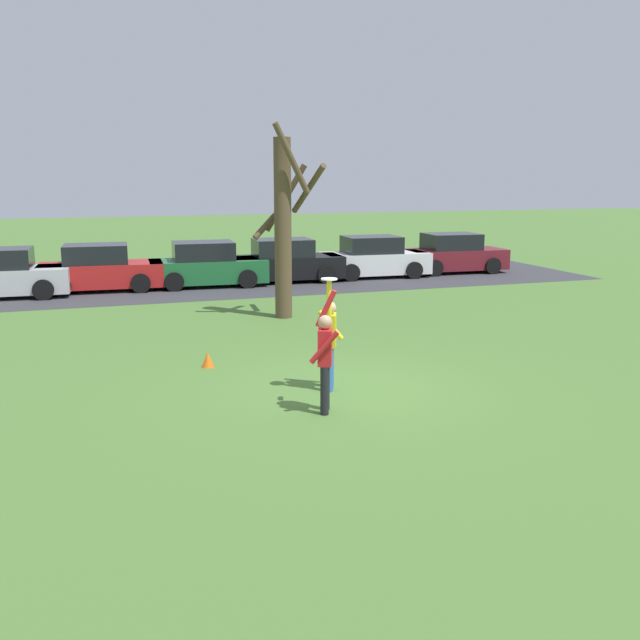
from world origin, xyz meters
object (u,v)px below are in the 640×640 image
parked_car_silver (2,275)px  person_catcher (330,338)px  parked_car_maroon (453,255)px  person_defender (325,355)px  parked_car_red (100,269)px  parked_car_green (207,266)px  bare_tree_tall (284,223)px  parked_car_black (286,262)px  parked_car_white (374,258)px  frisbee_disc (329,279)px  field_cone_orange (208,359)px

parked_car_silver → person_catcher: bearing=-59.4°
parked_car_silver → parked_car_maroon: size_ratio=1.00×
person_defender → parked_car_silver: person_defender is taller
parked_car_red → parked_car_green: (3.65, -0.16, 0.00)m
bare_tree_tall → parked_car_black: bearing=74.0°
parked_car_black → parked_car_white: size_ratio=1.00×
parked_car_silver → parked_car_red: bearing=11.4°
parked_car_silver → parked_car_green: size_ratio=1.00×
person_catcher → bare_tree_tall: (1.06, 6.83, 1.63)m
parked_car_silver → parked_car_white: size_ratio=1.00×
parked_car_green → parked_car_black: bearing=6.5°
person_defender → parked_car_green: 14.38m
parked_car_green → parked_car_white: 6.58m
frisbee_disc → parked_car_white: bearing=64.1°
parked_car_red → parked_car_black: same height
person_defender → field_cone_orange: bearing=44.6°
parked_car_green → parked_car_white: same height
parked_car_green → field_cone_orange: size_ratio=13.08×
person_catcher → parked_car_green: bearing=-157.1°
parked_car_maroon → parked_car_black: bearing=-174.9°
person_catcher → parked_car_red: 13.85m
field_cone_orange → frisbee_disc: bearing=-54.1°
person_catcher → parked_car_maroon: 17.00m
parked_car_red → parked_car_green: same height
parked_car_red → parked_car_green: bearing=0.5°
parked_car_red → parked_car_black: size_ratio=1.00×
frisbee_disc → parked_car_red: (-3.61, 13.56, -1.37)m
person_defender → parked_car_white: size_ratio=0.49×
parked_car_black → parked_car_white: same height
parked_car_white → field_cone_orange: size_ratio=13.08×
person_defender → bare_tree_tall: bare_tree_tall is taller
parked_car_black → bare_tree_tall: 7.07m
parked_car_black → parked_car_white: 3.60m
frisbee_disc → bare_tree_tall: bare_tree_tall is taller
frisbee_disc → parked_car_silver: size_ratio=0.07×
parked_car_silver → parked_car_black: 9.69m
person_catcher → parked_car_white: 14.95m
person_defender → frisbee_disc: 1.53m
parked_car_green → parked_car_white: (6.57, 0.25, 0.00)m
parked_car_white → parked_car_maroon: 3.61m
field_cone_orange → person_catcher: bearing=-50.4°
person_defender → parked_car_white: bearing=-2.9°
parked_car_silver → parked_car_green: bearing=5.5°
parked_car_silver → parked_car_maroon: 16.89m
parked_car_maroon → parked_car_white: bearing=-173.7°
person_catcher → parked_car_silver: (-6.75, 12.89, -0.25)m
parked_car_white → parked_car_maroon: bearing=6.3°
parked_car_red → parked_car_black: (6.63, 0.03, 0.00)m
frisbee_disc → parked_car_white: (6.62, 13.65, -1.37)m
parked_car_silver → field_cone_orange: bearing=-62.4°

